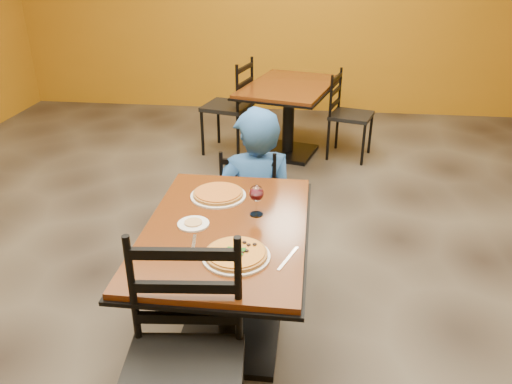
# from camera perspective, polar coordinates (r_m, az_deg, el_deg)

# --- Properties ---
(floor) EXTENTS (7.00, 8.00, 0.01)m
(floor) POSITION_cam_1_polar(r_m,az_deg,el_deg) (3.36, -1.61, -10.72)
(floor) COLOR black
(floor) RESTS_ON ground
(table_main) EXTENTS (0.83, 1.23, 0.75)m
(table_main) POSITION_cam_1_polar(r_m,az_deg,el_deg) (2.63, -3.34, -7.51)
(table_main) COLOR #57210D
(table_main) RESTS_ON floor
(table_second) EXTENTS (1.10, 1.38, 0.75)m
(table_second) POSITION_cam_1_polar(r_m,az_deg,el_deg) (5.25, 3.73, 10.01)
(table_second) COLOR #57210D
(table_second) RESTS_ON floor
(chair_main_near) EXTENTS (0.51, 0.51, 1.03)m
(chair_main_near) POSITION_cam_1_polar(r_m,az_deg,el_deg) (2.08, -8.43, -20.39)
(chair_main_near) COLOR black
(chair_main_near) RESTS_ON floor
(chair_main_far) EXTENTS (0.39, 0.39, 0.84)m
(chair_main_far) POSITION_cam_1_polar(r_m,az_deg,el_deg) (3.51, -0.65, -0.87)
(chair_main_far) COLOR black
(chair_main_far) RESTS_ON floor
(chair_second_left) EXTENTS (0.54, 0.54, 0.99)m
(chair_second_left) POSITION_cam_1_polar(r_m,az_deg,el_deg) (5.34, -3.29, 9.59)
(chair_second_left) COLOR black
(chair_second_left) RESTS_ON floor
(chair_second_right) EXTENTS (0.49, 0.49, 0.88)m
(chair_second_right) POSITION_cam_1_polar(r_m,az_deg,el_deg) (5.29, 10.74, 8.45)
(chair_second_right) COLOR black
(chair_second_right) RESTS_ON floor
(diner) EXTENTS (0.66, 0.53, 1.12)m
(diner) POSITION_cam_1_polar(r_m,az_deg,el_deg) (3.36, -0.12, 0.47)
(diner) COLOR navy
(diner) RESTS_ON floor
(plate_main) EXTENTS (0.31, 0.31, 0.01)m
(plate_main) POSITION_cam_1_polar(r_m,az_deg,el_deg) (2.29, -2.26, -7.29)
(plate_main) COLOR white
(plate_main) RESTS_ON table_main
(pizza_main) EXTENTS (0.28, 0.28, 0.02)m
(pizza_main) POSITION_cam_1_polar(r_m,az_deg,el_deg) (2.28, -2.27, -6.95)
(pizza_main) COLOR #91290A
(pizza_main) RESTS_ON plate_main
(plate_far) EXTENTS (0.31, 0.31, 0.01)m
(plate_far) POSITION_cam_1_polar(r_m,az_deg,el_deg) (2.82, -4.29, -0.42)
(plate_far) COLOR white
(plate_far) RESTS_ON table_main
(pizza_far) EXTENTS (0.28, 0.28, 0.02)m
(pizza_far) POSITION_cam_1_polar(r_m,az_deg,el_deg) (2.81, -4.30, -0.13)
(pizza_far) COLOR orange
(pizza_far) RESTS_ON plate_far
(side_plate) EXTENTS (0.16, 0.16, 0.01)m
(side_plate) POSITION_cam_1_polar(r_m,az_deg,el_deg) (2.55, -7.11, -3.61)
(side_plate) COLOR white
(side_plate) RESTS_ON table_main
(dip) EXTENTS (0.09, 0.09, 0.01)m
(dip) POSITION_cam_1_polar(r_m,az_deg,el_deg) (2.55, -7.12, -3.43)
(dip) COLOR tan
(dip) RESTS_ON side_plate
(wine_glass) EXTENTS (0.08, 0.08, 0.18)m
(wine_glass) POSITION_cam_1_polar(r_m,az_deg,el_deg) (2.59, 0.04, -0.82)
(wine_glass) COLOR white
(wine_glass) RESTS_ON table_main
(fork) EXTENTS (0.05, 0.19, 0.00)m
(fork) POSITION_cam_1_polar(r_m,az_deg,el_deg) (2.39, -7.08, -5.97)
(fork) COLOR silver
(fork) RESTS_ON table_main
(knife) EXTENTS (0.09, 0.20, 0.00)m
(knife) POSITION_cam_1_polar(r_m,az_deg,el_deg) (2.28, 3.66, -7.49)
(knife) COLOR silver
(knife) RESTS_ON table_main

